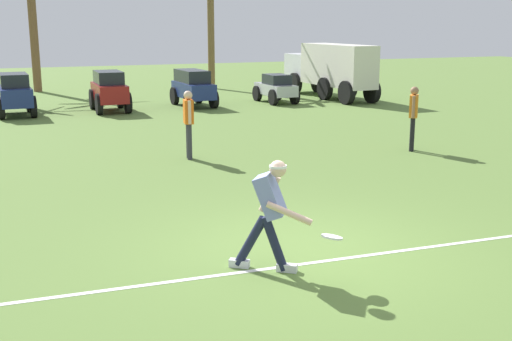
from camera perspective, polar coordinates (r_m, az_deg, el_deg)
The scene contains 13 objects.
ground_plane at distance 8.89m, azimuth 4.26°, elevation -7.09°, with size 80.00×80.00×0.00m, color #5A7936.
field_line_paint at distance 8.50m, azimuth 5.68°, elevation -8.07°, with size 27.99×0.08×0.01m, color white.
frisbee_thrower at distance 7.94m, azimuth 1.22°, elevation -3.46°, with size 0.83×0.87×1.42m.
frisbee_in_flight at distance 7.69m, azimuth 6.76°, elevation -5.89°, with size 0.32×0.32×0.07m.
teammate_near_sideline at distance 15.96m, azimuth 13.81°, elevation 5.04°, with size 0.37×0.44×1.56m.
teammate_deep at distance 14.64m, azimuth -6.02°, elevation 4.65°, with size 0.25×0.50×1.56m.
parked_car_slot_a at distance 23.06m, azimuth -20.65°, elevation 6.44°, with size 1.24×2.38×1.40m.
parked_car_slot_b at distance 23.24m, azimuth -12.92°, elevation 6.99°, with size 1.18×2.36×1.40m.
parked_car_slot_c at distance 24.14m, azimuth -5.62°, elevation 7.41°, with size 1.24×2.44×1.34m.
parked_car_slot_d at distance 25.18m, azimuth 1.78°, elevation 7.34°, with size 1.12×2.22×1.10m.
box_truck at distance 26.93m, azimuth 6.63°, elevation 9.06°, with size 1.56×5.94×2.20m.
palm_tree_right_of_centre at distance 30.77m, azimuth -19.23°, elevation 12.46°, with size 3.51×3.43×5.16m.
palm_tree_far_right at distance 30.66m, azimuth -4.07°, elevation 14.16°, with size 3.52×3.61×5.89m.
Camera 1 is at (-3.74, -7.47, 3.05)m, focal length 45.00 mm.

